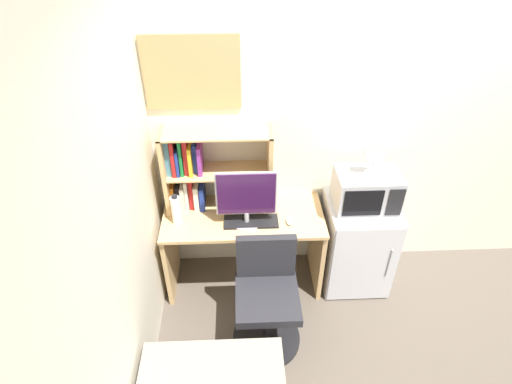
% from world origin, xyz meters
% --- Properties ---
extents(wall_back, '(6.40, 0.04, 2.60)m').
position_xyz_m(wall_back, '(0.40, 0.02, 1.30)').
color(wall_back, silver).
rests_on(wall_back, ground_plane).
extents(wall_left, '(0.04, 4.40, 2.60)m').
position_xyz_m(wall_left, '(-1.62, -1.60, 1.30)').
color(wall_left, silver).
rests_on(wall_left, ground_plane).
extents(desk, '(1.28, 0.57, 0.75)m').
position_xyz_m(desk, '(-0.91, -0.29, 0.52)').
color(desk, tan).
rests_on(desk, ground_plane).
extents(hutch_bookshelf, '(0.83, 0.28, 0.68)m').
position_xyz_m(hutch_bookshelf, '(-1.24, -0.13, 1.09)').
color(hutch_bookshelf, tan).
rests_on(hutch_bookshelf, desk).
extents(monitor, '(0.46, 0.22, 0.47)m').
position_xyz_m(monitor, '(-0.88, -0.38, 0.99)').
color(monitor, '#B7B7BC').
rests_on(monitor, desk).
extents(keyboard, '(0.42, 0.16, 0.02)m').
position_xyz_m(keyboard, '(-0.85, -0.37, 0.76)').
color(keyboard, black).
rests_on(keyboard, desk).
extents(computer_mouse, '(0.05, 0.10, 0.03)m').
position_xyz_m(computer_mouse, '(-0.55, -0.39, 0.76)').
color(computer_mouse, silver).
rests_on(computer_mouse, desk).
extents(water_bottle, '(0.08, 0.08, 0.26)m').
position_xyz_m(water_bottle, '(-1.42, -0.35, 0.87)').
color(water_bottle, silver).
rests_on(water_bottle, desk).
extents(mini_fridge, '(0.55, 0.56, 0.82)m').
position_xyz_m(mini_fridge, '(0.05, -0.29, 0.41)').
color(mini_fridge, silver).
rests_on(mini_fridge, ground_plane).
extents(microwave, '(0.48, 0.34, 0.30)m').
position_xyz_m(microwave, '(0.05, -0.29, 0.97)').
color(microwave, '#ADADB2').
rests_on(microwave, mini_fridge).
extents(desk_fan, '(0.16, 0.11, 0.27)m').
position_xyz_m(desk_fan, '(0.06, -0.29, 1.28)').
color(desk_fan, silver).
rests_on(desk_fan, microwave).
extents(desk_chair, '(0.52, 0.52, 0.89)m').
position_xyz_m(desk_chair, '(-0.75, -0.86, 0.40)').
color(desk_chair, black).
rests_on(desk_chair, ground_plane).
extents(wall_corkboard, '(0.68, 0.02, 0.53)m').
position_xyz_m(wall_corkboard, '(-1.24, -0.01, 1.82)').
color(wall_corkboard, tan).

